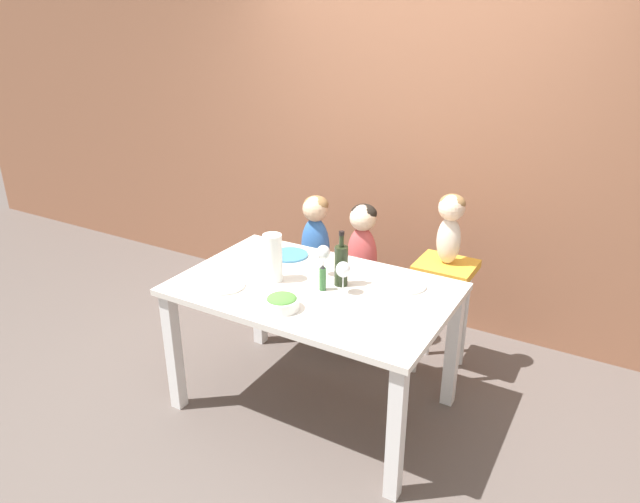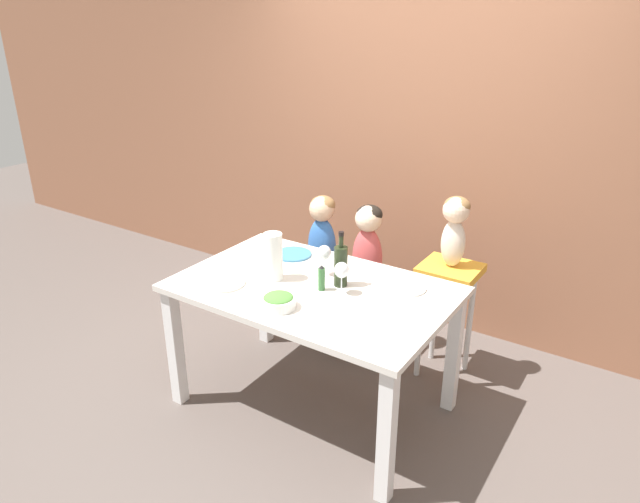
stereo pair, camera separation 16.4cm
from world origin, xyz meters
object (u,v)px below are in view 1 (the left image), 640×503
dinner_plate_back_right (405,285)px  wine_bottle (341,264)px  chair_right_highchair (444,289)px  dinner_plate_back_left (289,255)px  person_child_left (316,232)px  paper_towel_roll (273,258)px  wine_glass_near (343,270)px  wine_glass_far (323,253)px  chair_far_center (361,296)px  chair_far_left (316,284)px  person_baby_right (451,221)px  salad_bowl_large (282,302)px  dinner_plate_front_left (224,286)px  person_child_center (362,241)px

dinner_plate_back_right → wine_bottle: bearing=-153.2°
chair_right_highchair → dinner_plate_back_left: 0.98m
person_child_left → paper_towel_roll: paper_towel_roll is taller
wine_glass_near → paper_towel_roll: bearing=-172.4°
wine_glass_near → wine_glass_far: bearing=144.4°
chair_far_center → chair_far_left: bearing=180.0°
dinner_plate_back_right → paper_towel_roll: bearing=-156.1°
person_baby_right → wine_bottle: person_baby_right is taller
chair_far_left → wine_glass_far: wine_glass_far is taller
dinner_plate_back_left → salad_bowl_large: bearing=-60.3°
wine_bottle → dinner_plate_back_right: 0.37m
paper_towel_roll → dinner_plate_back_right: (0.66, 0.29, -0.13)m
dinner_plate_front_left → dinner_plate_back_right: bearing=30.4°
salad_bowl_large → chair_right_highchair: bearing=63.1°
chair_far_center → dinner_plate_back_right: 0.79m
wine_glass_near → dinner_plate_front_left: 0.66m
chair_far_left → dinner_plate_front_left: dinner_plate_front_left is taller
wine_bottle → person_child_left: bearing=130.1°
chair_far_center → person_child_center: size_ratio=0.79×
dinner_plate_front_left → chair_far_left: bearing=89.8°
chair_far_center → salad_bowl_large: 1.11m
person_child_center → person_baby_right: person_baby_right is taller
chair_far_left → wine_bottle: size_ratio=1.46×
chair_far_left → wine_glass_far: 0.87m
chair_right_highchair → person_baby_right: size_ratio=1.74×
dinner_plate_front_left → person_child_center: bearing=69.9°
chair_right_highchair → dinner_plate_back_left: dinner_plate_back_left is taller
dinner_plate_front_left → dinner_plate_back_right: 0.98m
wine_glass_far → dinner_plate_front_left: bearing=-134.1°
chair_far_center → wine_glass_near: 0.92m
dinner_plate_back_right → wine_glass_near: bearing=-137.0°
person_child_center → wine_glass_near: (0.23, -0.71, 0.13)m
chair_far_left → wine_bottle: bearing=-49.8°
dinner_plate_front_left → wine_glass_far: bearing=45.9°
person_child_left → person_baby_right: 0.95m
paper_towel_roll → wine_glass_far: 0.29m
paper_towel_roll → wine_bottle: bearing=21.2°
wine_glass_near → person_child_left: bearing=129.5°
dinner_plate_front_left → dinner_plate_back_left: 0.54m
dinner_plate_front_left → wine_glass_near: bearing=23.6°
salad_bowl_large → chair_far_left: bearing=111.7°
paper_towel_roll → wine_glass_near: bearing=7.6°
person_child_left → salad_bowl_large: (0.41, -1.02, 0.04)m
dinner_plate_front_left → dinner_plate_back_right: size_ratio=1.00×
chair_right_highchair → wine_glass_near: 0.86m
person_child_left → dinner_plate_front_left: size_ratio=2.51×
paper_towel_roll → dinner_plate_back_left: 0.37m
person_baby_right → dinner_plate_front_left: (-0.93, -0.97, -0.24)m
chair_right_highchair → person_child_left: size_ratio=1.31×
chair_right_highchair → dinner_plate_front_left: (-0.93, -0.97, 0.21)m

